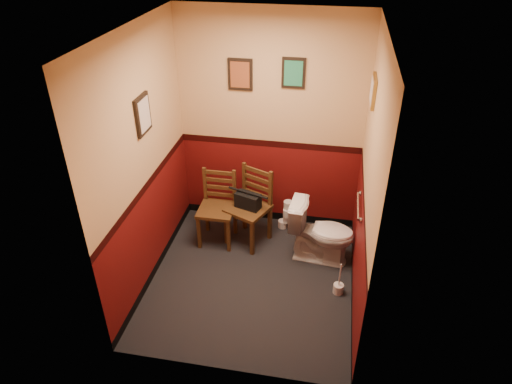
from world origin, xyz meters
The scene contains 17 objects.
floor centered at (0.00, 0.00, 0.00)m, with size 2.20×2.40×0.00m, color black.
ceiling centered at (0.00, 0.00, 2.70)m, with size 2.20×2.40×0.00m, color silver.
wall_back centered at (0.00, 1.20, 1.35)m, with size 2.20×2.70×0.00m, color #560C0C.
wall_front centered at (0.00, -1.20, 1.35)m, with size 2.20×2.70×0.00m, color #560C0C.
wall_left centered at (-1.10, 0.00, 1.35)m, with size 2.40×2.70×0.00m, color #560C0C.
wall_right centered at (1.10, 0.00, 1.35)m, with size 2.40×2.70×0.00m, color #560C0C.
grab_bar centered at (1.07, 0.25, 0.95)m, with size 0.05×0.56×0.06m.
framed_print_back_a centered at (-0.35, 1.18, 1.95)m, with size 0.28×0.04×0.36m.
framed_print_back_b centered at (0.25, 1.18, 2.00)m, with size 0.26×0.04×0.34m.
framed_print_left centered at (-1.08, 0.10, 1.85)m, with size 0.04×0.30×0.38m.
framed_print_right centered at (1.08, 0.60, 2.05)m, with size 0.04×0.34×0.28m.
toilet centered at (0.72, 0.51, 0.37)m, with size 0.42×0.75×0.74m, color white.
toilet_brush centered at (0.95, -0.04, 0.06)m, with size 0.11×0.11×0.40m.
chair_left centered at (-0.55, 0.67, 0.46)m, with size 0.43×0.43×0.91m.
chair_right centered at (-0.16, 0.72, 0.48)m, with size 0.59×0.59×0.96m.
handbag centered at (-0.18, 0.68, 0.59)m, with size 0.33×0.23×0.22m.
tp_stack centered at (0.27, 1.03, 0.17)m, with size 0.23×0.14×0.40m.
Camera 1 is at (0.73, -3.75, 3.54)m, focal length 32.00 mm.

